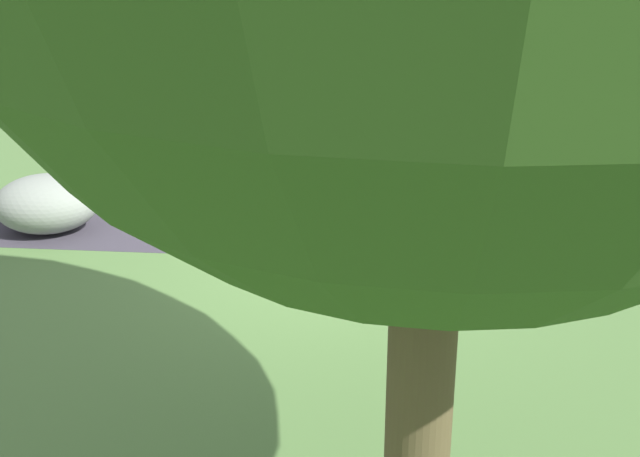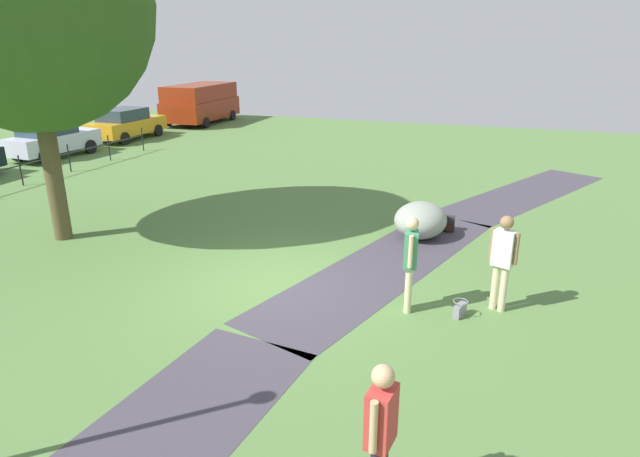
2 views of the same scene
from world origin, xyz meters
name	(u,v)px [view 2 (image 2 of 2)]	position (x,y,z in m)	size (l,w,h in m)	color
ground_plane	(274,285)	(0.00, 0.00, 0.00)	(48.00, 48.00, 0.00)	#51763C
footpath_segment_mid	(386,265)	(1.79, -1.91, 0.00)	(8.22, 4.18, 0.01)	#3F3B45
footpath_segment_far	(526,193)	(9.19, -4.87, 0.00)	(8.02, 5.34, 0.01)	#3F3B45
large_shade_tree	(25,5)	(0.75, 6.17, 5.46)	(5.59, 5.59, 8.27)	brown
lawn_boulder	(420,220)	(3.89, -2.29, 0.44)	(1.64, 1.39, 0.89)	gray
woman_with_handbag	(503,256)	(0.44, -4.32, 1.07)	(0.34, 0.50, 1.82)	beige
man_near_boulder	(381,429)	(-4.68, -3.32, 1.03)	(0.52, 0.28, 1.77)	#241A31
passerby_on_path	(410,257)	(-0.15, -2.76, 1.06)	(0.51, 0.30, 1.81)	beige
handbag_on_grass	(460,309)	(-0.06, -3.70, 0.14)	(0.35, 0.35, 0.31)	gray
backpack_by_boulder	(449,224)	(4.57, -2.94, 0.19)	(0.29, 0.30, 0.40)	#272326
parked_sedan_red	(52,139)	(8.50, 14.18, 0.80)	(3.97, 1.89, 1.56)	silver
parked_hatchback_blue	(126,123)	(13.24, 14.15, 0.81)	(4.27, 1.88, 1.56)	orange
delivery_van	(201,102)	(19.61, 13.72, 1.27)	(5.69, 2.81, 2.30)	maroon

